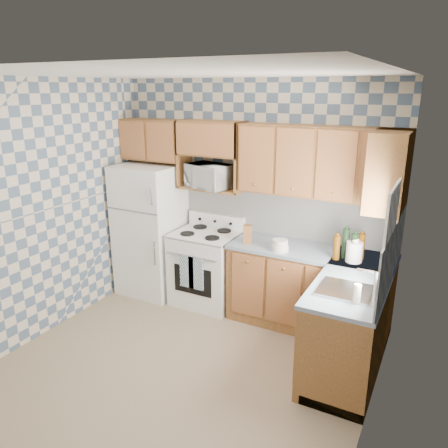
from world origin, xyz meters
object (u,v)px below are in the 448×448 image
Objects in this scene: refrigerator at (151,230)px; microwave at (209,176)px; stove_body at (206,269)px; electric_kettle at (354,252)px.

microwave is at bearing 8.89° from refrigerator.
stove_body is 1.15m from microwave.
stove_body is at bearing 176.53° from electric_kettle.
microwave is at bearing 93.57° from stove_body.
electric_kettle is at bearing -1.83° from refrigerator.
refrigerator is at bearing -157.03° from microwave.
refrigerator is 1.87× the size of stove_body.
refrigerator is at bearing 178.17° from electric_kettle.
microwave is 2.52× the size of electric_kettle.
stove_body is 4.38× the size of electric_kettle.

